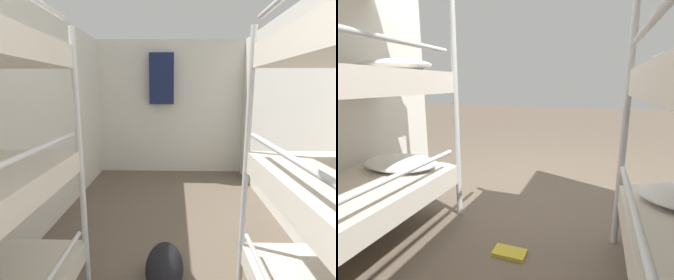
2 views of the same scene
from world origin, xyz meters
The scene contains 2 objects.
ground_plane centered at (0.00, 0.00, 0.00)m, with size 20.00×20.00×0.00m, color #6B5B4C.
floor_book centered at (0.04, 0.94, 0.01)m, with size 0.21×0.12×0.02m.
Camera 2 is at (-0.44, 2.35, 1.07)m, focal length 28.00 mm.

